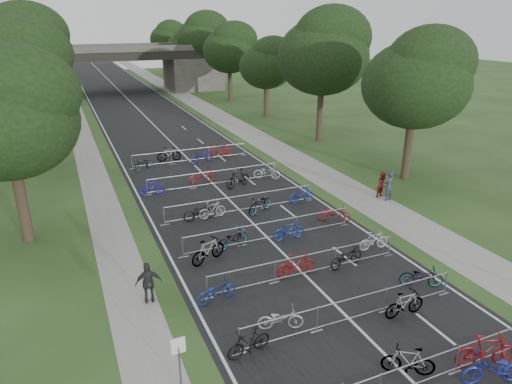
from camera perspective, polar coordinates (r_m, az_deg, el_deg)
road at (r=59.92m, az=-14.46°, el=9.92°), size 11.00×140.00×0.01m
sidewalk_right at (r=61.64m, az=-7.01°, el=10.71°), size 3.00×140.00×0.01m
sidewalk_left at (r=59.25m, az=-21.68°, el=8.99°), size 2.00×140.00×0.01m
lane_markings at (r=59.92m, az=-14.45°, el=9.91°), size 0.12×140.00×0.00m
overpass_bridge at (r=74.15m, az=-16.74°, el=14.48°), size 31.00×8.00×7.05m
park_sign at (r=14.93m, az=-9.63°, el=-19.24°), size 0.45×0.06×1.83m
tree_left_0 at (r=24.65m, az=-28.65°, el=8.29°), size 6.72×6.72×10.25m
tree_right_0 at (r=33.03m, az=19.61°, el=13.01°), size 7.17×7.17×10.93m
tree_left_1 at (r=36.40m, az=-27.65°, el=13.11°), size 7.56×7.56×11.53m
tree_right_1 at (r=42.52m, az=8.54°, el=16.80°), size 8.18×8.18×12.47m
tree_left_2 at (r=48.29m, az=-27.12°, el=15.57°), size 8.40×8.40×12.81m
tree_right_2 at (r=53.24m, az=1.44°, el=15.71°), size 6.16×6.16×9.39m
tree_left_3 at (r=60.36m, az=-26.41°, el=14.77°), size 6.72×6.72×10.25m
tree_right_3 at (r=64.23m, az=-3.24°, el=17.46°), size 7.17×7.17×10.93m
tree_left_4 at (r=72.28m, az=-26.25°, el=16.14°), size 7.56×7.56×11.53m
tree_right_4 at (r=75.55m, az=-6.59°, el=18.63°), size 8.18×8.18×12.47m
tree_left_5 at (r=84.23m, az=-26.14°, el=17.12°), size 8.40×8.40×12.81m
tree_right_5 at (r=87.17m, az=-8.98°, el=17.53°), size 6.16×6.16×9.39m
tree_left_6 at (r=96.28m, az=-25.82°, el=16.43°), size 6.72×6.72×10.25m
tree_right_6 at (r=98.76m, az=-10.90°, el=18.36°), size 7.17×7.17×10.93m
barrier_row_0 at (r=16.00m, az=19.79°, el=-20.55°), size 9.70×0.08×1.10m
barrier_row_1 at (r=18.12m, az=11.99°, el=-14.16°), size 9.70×0.08×1.10m
barrier_row_2 at (r=20.65m, az=6.26°, el=-9.05°), size 9.70×0.08×1.10m
barrier_row_3 at (r=23.62m, az=1.74°, el=-4.86°), size 9.70×0.08×1.10m
barrier_row_4 at (r=26.98m, az=-1.84°, el=-1.45°), size 9.70×0.08×1.10m
barrier_row_5 at (r=31.39m, az=-5.21°, el=1.75°), size 9.70×0.08×1.10m
barrier_row_6 at (r=36.88m, az=-8.17°, el=4.56°), size 9.70×0.08×1.10m
bike_1 at (r=16.37m, az=18.51°, el=-19.41°), size 1.70×1.34×1.03m
bike_2 at (r=17.02m, az=27.57°, el=-19.07°), size 2.17×1.28×1.08m
bike_3 at (r=17.53m, az=26.82°, el=-17.28°), size 2.17×1.22×1.26m
bike_4 at (r=16.32m, az=-0.91°, el=-18.29°), size 1.75×0.74×1.02m
bike_5 at (r=17.47m, az=3.09°, el=-15.54°), size 1.81×1.13×0.90m
bike_6 at (r=18.93m, az=18.09°, el=-13.17°), size 1.80×0.53×1.08m
bike_7 at (r=21.07m, az=19.96°, el=-9.89°), size 1.88×1.44×0.95m
bike_8 at (r=18.97m, az=-5.00°, el=-12.26°), size 1.84×0.88×0.93m
bike_9 at (r=20.58m, az=5.03°, el=-9.04°), size 1.92×0.60×1.14m
bike_10 at (r=21.67m, az=11.21°, el=-7.96°), size 1.97×0.96×0.99m
bike_11 at (r=23.46m, az=14.50°, el=-5.91°), size 1.67×0.55×0.99m
bike_12 at (r=21.71m, az=-6.01°, el=-7.29°), size 2.05×1.31×1.20m
bike_13 at (r=22.94m, az=-2.97°, el=-5.87°), size 1.94×1.10×0.97m
bike_14 at (r=23.73m, az=4.10°, el=-4.83°), size 1.76×0.57×1.05m
bike_15 at (r=26.12m, az=9.70°, el=-2.66°), size 1.97×1.55×1.00m
bike_16 at (r=26.15m, az=-7.00°, el=-2.42°), size 2.02×0.79×1.05m
bike_17 at (r=26.33m, az=-5.49°, el=-2.24°), size 1.70×0.61×1.00m
bike_18 at (r=26.90m, az=0.53°, el=-1.53°), size 2.15×1.61×1.08m
bike_19 at (r=28.55m, az=5.70°, el=-0.32°), size 1.76×0.62×1.04m
bike_20 at (r=30.44m, az=-12.90°, el=0.57°), size 1.70×0.74×0.99m
bike_21 at (r=31.94m, az=-6.79°, el=2.01°), size 2.14×1.08×1.07m
bike_22 at (r=30.98m, az=-2.27°, el=1.71°), size 2.13×1.30×1.24m
bike_23 at (r=32.62m, az=1.37°, el=2.50°), size 1.98×1.52×1.00m
bike_24 at (r=35.65m, az=-13.93°, el=3.42°), size 1.78×1.44×0.91m
bike_25 at (r=37.36m, az=-10.82°, el=4.65°), size 1.95×0.77×1.14m
bike_26 at (r=36.40m, az=-6.76°, el=4.45°), size 2.28×1.49×1.13m
bike_27 at (r=37.80m, az=-4.57°, el=5.19°), size 2.02×0.72×1.19m
pedestrian_a at (r=29.76m, az=16.27°, el=0.72°), size 0.79×0.61×1.91m
pedestrian_b at (r=30.23m, az=15.56°, el=0.84°), size 0.93×0.80×1.65m
pedestrian_c at (r=19.10m, az=-13.28°, el=-11.01°), size 1.09×0.53×1.80m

